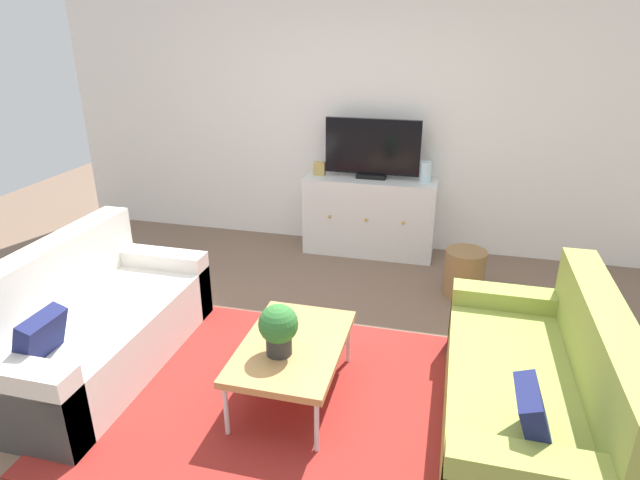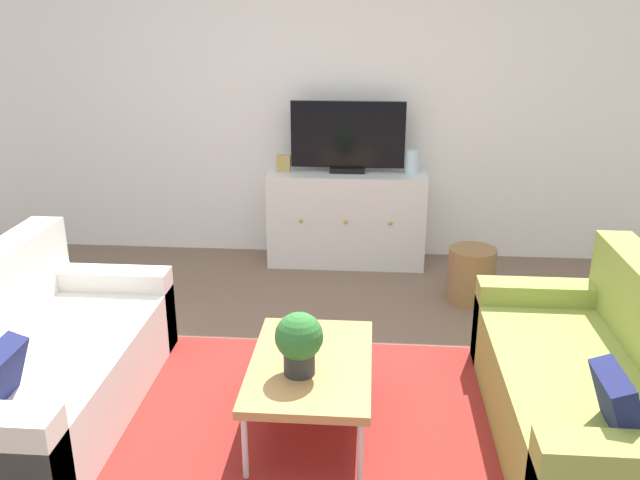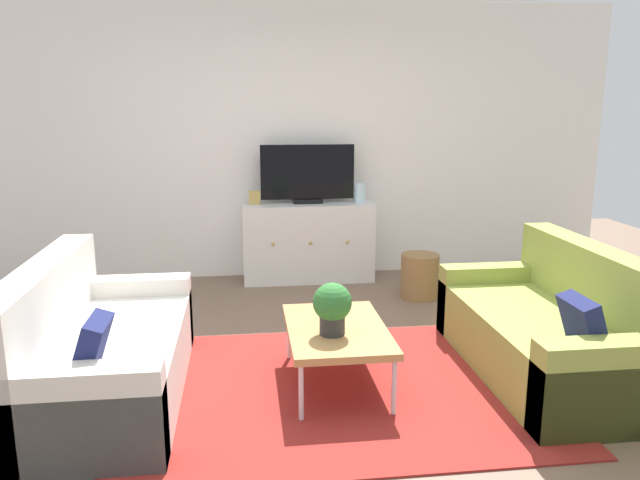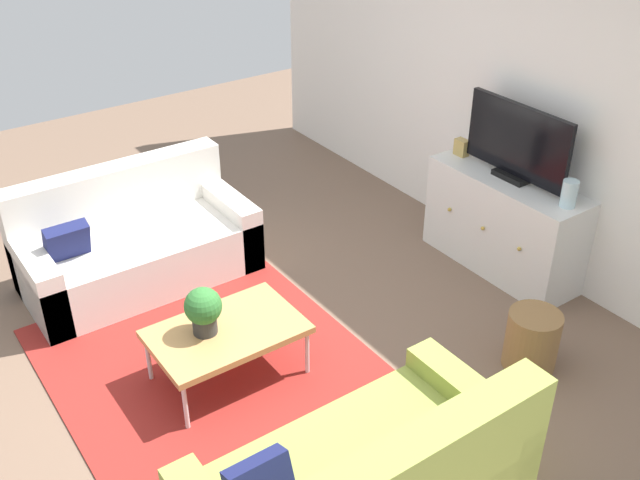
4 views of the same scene
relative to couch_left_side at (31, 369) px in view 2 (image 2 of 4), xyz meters
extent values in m
plane|color=brown|center=(1.44, 0.10, -0.27)|extent=(10.00, 10.00, 0.00)
cube|color=white|center=(1.44, 2.65, 1.08)|extent=(6.40, 0.12, 2.70)
cube|color=maroon|center=(1.44, -0.05, -0.27)|extent=(2.50, 1.90, 0.01)
cube|color=silver|center=(0.09, 0.00, -0.07)|extent=(0.85, 1.69, 0.41)
cube|color=silver|center=(0.09, 0.76, -0.01)|extent=(0.85, 0.18, 0.53)
cube|color=olive|center=(2.79, 0.00, -0.07)|extent=(0.85, 1.69, 0.41)
cube|color=olive|center=(2.79, 0.76, -0.01)|extent=(0.85, 0.18, 0.53)
cube|color=#191E4C|center=(2.74, -0.51, 0.26)|extent=(0.19, 0.30, 0.32)
cube|color=#B7844C|center=(1.45, 0.01, 0.09)|extent=(0.60, 0.93, 0.04)
cylinder|color=silver|center=(1.19, -0.41, -0.10)|extent=(0.03, 0.03, 0.34)
cylinder|color=silver|center=(1.71, -0.41, -0.10)|extent=(0.03, 0.03, 0.34)
cylinder|color=silver|center=(1.19, 0.43, -0.10)|extent=(0.03, 0.03, 0.34)
cylinder|color=silver|center=(1.71, 0.43, -0.10)|extent=(0.03, 0.03, 0.34)
cylinder|color=#2D2D2D|center=(1.40, -0.11, 0.16)|extent=(0.15, 0.15, 0.11)
sphere|color=#2D6B2D|center=(1.40, -0.11, 0.30)|extent=(0.23, 0.23, 0.23)
cube|color=silver|center=(1.53, 2.37, 0.11)|extent=(1.27, 0.44, 0.77)
sphere|color=#B79338|center=(1.17, 2.14, 0.15)|extent=(0.03, 0.03, 0.03)
sphere|color=#B79338|center=(1.53, 2.14, 0.15)|extent=(0.03, 0.03, 0.03)
sphere|color=#B79338|center=(1.88, 2.14, 0.15)|extent=(0.03, 0.03, 0.03)
cube|color=black|center=(1.53, 2.39, 0.51)|extent=(0.28, 0.16, 0.04)
cube|color=black|center=(1.53, 2.39, 0.80)|extent=(0.91, 0.04, 0.53)
cylinder|color=silver|center=(2.04, 2.37, 0.59)|extent=(0.11, 0.11, 0.19)
cube|color=tan|center=(1.01, 2.37, 0.56)|extent=(0.11, 0.07, 0.13)
cylinder|color=olive|center=(2.46, 1.66, -0.07)|extent=(0.34, 0.34, 0.40)
camera|label=1|loc=(2.28, -2.58, 1.89)|focal=29.88mm
camera|label=2|loc=(1.73, -2.91, 1.78)|focal=37.76mm
camera|label=3|loc=(0.91, -3.46, 1.43)|focal=34.18mm
camera|label=4|loc=(4.73, -1.58, 2.91)|focal=41.47mm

